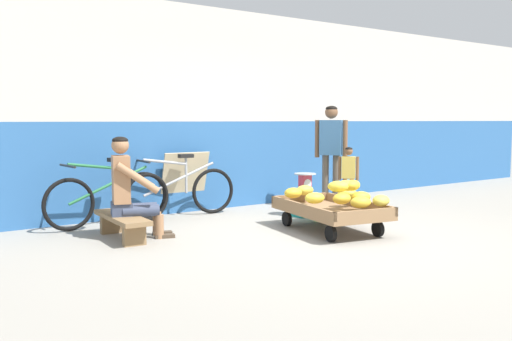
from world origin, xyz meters
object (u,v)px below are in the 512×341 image
banana_cart (330,211)px  customer_child (348,172)px  vendor_seated (129,188)px  bicycle_far_left (179,191)px  bicycle_near_left (109,198)px  shopping_bag (322,212)px  sign_board (184,183)px  low_bench (122,221)px  weighing_scale (305,183)px  plastic_crate (305,205)px  customer_adult (331,145)px

banana_cart → customer_child: 1.53m
vendor_seated → bicycle_far_left: size_ratio=0.69×
vendor_seated → bicycle_far_left: 1.48m
bicycle_near_left → shopping_bag: bicycle_near_left is taller
bicycle_far_left → sign_board: (0.21, 0.25, 0.08)m
low_bench → customer_child: (3.38, -0.12, 0.38)m
vendor_seated → weighing_scale: (2.55, -0.01, -0.11)m
bicycle_far_left → plastic_crate: bearing=-33.8°
bicycle_near_left → customer_adult: 3.34m
plastic_crate → bicycle_near_left: bicycle_near_left is taller
weighing_scale → customer_adult: size_ratio=0.20×
sign_board → low_bench: bearing=-140.2°
bicycle_near_left → sign_board: sign_board is taller
banana_cart → sign_board: sign_board is taller
bicycle_far_left → banana_cart: bearing=-63.1°
bicycle_near_left → weighing_scale: bearing=-18.9°
customer_adult → vendor_seated: bearing=-174.8°
bicycle_far_left → sign_board: 0.33m
low_bench → sign_board: bearing=39.8°
low_bench → bicycle_near_left: bearing=78.4°
vendor_seated → shopping_bag: 2.55m
low_bench → sign_board: sign_board is taller
banana_cart → customer_adult: bearing=46.8°
plastic_crate → bicycle_far_left: 1.74m
customer_child → shopping_bag: bearing=-156.5°
bicycle_near_left → customer_child: 3.35m
weighing_scale → customer_child: 0.76m
bicycle_near_left → vendor_seated: bearing=-95.6°
low_bench → bicycle_near_left: 0.84m
banana_cart → vendor_seated: size_ratio=1.38×
vendor_seated → sign_board: vendor_seated is taller
vendor_seated → plastic_crate: bearing=-0.2°
weighing_scale → shopping_bag: bearing=-100.8°
weighing_scale → sign_board: 1.72m
weighing_scale → customer_child: customer_child is taller
sign_board → shopping_bag: 2.04m
customer_adult → banana_cart: bearing=-133.2°
low_bench → customer_child: size_ratio=1.19×
bicycle_far_left → shopping_bag: (1.35, -1.41, -0.23)m
banana_cart → plastic_crate: (0.45, 0.98, -0.09)m
weighing_scale → shopping_bag: size_ratio=1.25×
weighing_scale → customer_adult: 0.97m
plastic_crate → customer_adult: 1.15m
low_bench → bicycle_near_left: (0.17, 0.81, 0.15)m
low_bench → customer_adult: bearing=4.6°
low_bench → banana_cart: bearing=-24.9°
low_bench → weighing_scale: (2.64, -0.04, 0.25)m
banana_cart → sign_board: (-0.78, 2.19, 0.19)m
customer_adult → shopping_bag: customer_adult is taller
plastic_crate → weighing_scale: bearing=-90.0°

